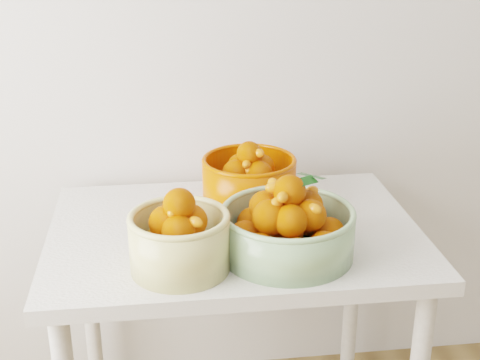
{
  "coord_description": "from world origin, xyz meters",
  "views": [
    {
      "loc": [
        -0.54,
        -0.02,
        1.55
      ],
      "look_at": [
        -0.34,
        1.53,
        0.92
      ],
      "focal_mm": 50.0,
      "sensor_mm": 36.0,
      "label": 1
    }
  ],
  "objects_px": {
    "table": "(235,259)",
    "bowl_green": "(287,227)",
    "bowl_cream": "(179,239)",
    "bowl_orange": "(249,180)"
  },
  "relations": [
    {
      "from": "table",
      "to": "bowl_green",
      "type": "xyz_separation_m",
      "value": [
        0.11,
        -0.16,
        0.17
      ]
    },
    {
      "from": "bowl_cream",
      "to": "bowl_green",
      "type": "relative_size",
      "value": 0.68
    },
    {
      "from": "bowl_cream",
      "to": "bowl_orange",
      "type": "height_order",
      "value": "bowl_cream"
    },
    {
      "from": "bowl_green",
      "to": "bowl_orange",
      "type": "bearing_deg",
      "value": 99.21
    },
    {
      "from": "table",
      "to": "bowl_green",
      "type": "relative_size",
      "value": 2.74
    },
    {
      "from": "table",
      "to": "bowl_cream",
      "type": "xyz_separation_m",
      "value": [
        -0.16,
        -0.2,
        0.18
      ]
    },
    {
      "from": "bowl_orange",
      "to": "bowl_cream",
      "type": "bearing_deg",
      "value": -121.61
    },
    {
      "from": "table",
      "to": "bowl_green",
      "type": "distance_m",
      "value": 0.26
    },
    {
      "from": "table",
      "to": "bowl_cream",
      "type": "relative_size",
      "value": 4.04
    },
    {
      "from": "table",
      "to": "bowl_cream",
      "type": "distance_m",
      "value": 0.31
    }
  ]
}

